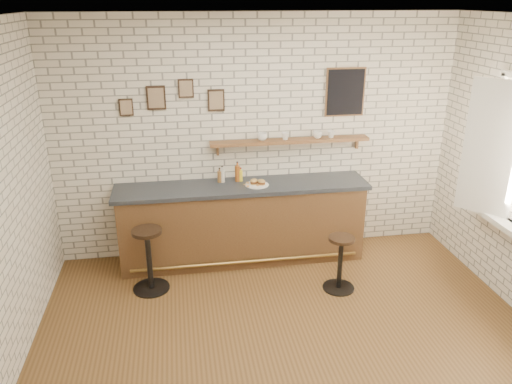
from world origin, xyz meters
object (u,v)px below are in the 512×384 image
bitters_bottle_amber (237,173)px  bitters_bottle_white (222,176)px  shelf_cup_b (285,136)px  bitters_bottle_brown (220,176)px  shelf_cup_c (318,135)px  sandwich_plate (257,185)px  condiment_bottle_yellow (240,175)px  bar_stool_left (149,258)px  shelf_cup_a (262,137)px  bar_stool_right (340,261)px  shelf_cup_d (331,134)px  ciabatta_sandwich (258,182)px  bar_counter (242,222)px

bitters_bottle_amber → bitters_bottle_white: bearing=-180.0°
bitters_bottle_white → shelf_cup_b: 0.92m
bitters_bottle_brown → shelf_cup_c: bearing=2.8°
shelf_cup_b → sandwich_plate: bearing=147.4°
shelf_cup_c → condiment_bottle_yellow: bearing=98.7°
bar_stool_left → shelf_cup_a: shelf_cup_a is taller
sandwich_plate → bar_stool_right: bearing=-46.1°
bar_stool_left → shelf_cup_c: 2.53m
sandwich_plate → bitters_bottle_brown: (-0.44, 0.18, 0.07)m
bitters_bottle_white → bar_stool_right: bitters_bottle_white is taller
condiment_bottle_yellow → shelf_cup_d: bearing=3.0°
ciabatta_sandwich → bar_counter: bearing=167.0°
shelf_cup_d → bar_counter: bearing=179.3°
ciabatta_sandwich → condiment_bottle_yellow: condiment_bottle_yellow is taller
ciabatta_sandwich → bar_stool_left: bearing=-159.0°
condiment_bottle_yellow → shelf_cup_c: bearing=3.6°
bar_stool_left → bar_stool_right: (2.14, -0.34, -0.05)m
bitters_bottle_white → bar_stool_right: bearing=-40.3°
ciabatta_sandwich → bitters_bottle_white: 0.45m
shelf_cup_b → bar_counter: bearing=135.2°
shelf_cup_c → shelf_cup_a: bearing=95.1°
shelf_cup_b → shelf_cup_c: (0.41, 0.00, 0.00)m
bar_counter → ciabatta_sandwich: (0.19, -0.04, 0.55)m
bitters_bottle_brown → bitters_bottle_white: bitters_bottle_white is taller
bitters_bottle_brown → bitters_bottle_white: 0.04m
bar_stool_left → bar_stool_right: bar_stool_left is taller
bitters_bottle_brown → shelf_cup_d: (1.42, 0.06, 0.46)m
bar_stool_left → bitters_bottle_white: bearing=37.0°
bitters_bottle_amber → condiment_bottle_yellow: 0.05m
sandwich_plate → ciabatta_sandwich: ciabatta_sandwich is taller
bitters_bottle_amber → shelf_cup_d: (1.20, 0.06, 0.43)m
shelf_cup_b → bitters_bottle_brown: bearing=120.1°
ciabatta_sandwich → shelf_cup_d: shelf_cup_d is taller
sandwich_plate → ciabatta_sandwich: bearing=0.0°
shelf_cup_a → bitters_bottle_amber: bearing=-168.4°
ciabatta_sandwich → bitters_bottle_white: bitters_bottle_white is taller
bar_stool_right → shelf_cup_d: (0.17, 1.09, 1.19)m
bar_counter → bitters_bottle_amber: size_ratio=12.20×
bar_counter → shelf_cup_c: shelf_cup_c is taller
bar_stool_right → bitters_bottle_white: bearing=139.7°
condiment_bottle_yellow → shelf_cup_c: (0.98, 0.06, 0.46)m
ciabatta_sandwich → bar_stool_right: size_ratio=0.33×
bar_counter → shelf_cup_b: shelf_cup_b is taller
bitters_bottle_brown → shelf_cup_a: bearing=6.5°
ciabatta_sandwich → shelf_cup_c: size_ratio=1.87×
condiment_bottle_yellow → shelf_cup_c: size_ratio=1.52×
condiment_bottle_yellow → ciabatta_sandwich: bearing=-44.5°
bitters_bottle_brown → shelf_cup_b: size_ratio=1.93×
bar_stool_left → shelf_cup_c: (2.13, 0.75, 1.14)m
condiment_bottle_yellow → bar_stool_right: condiment_bottle_yellow is taller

